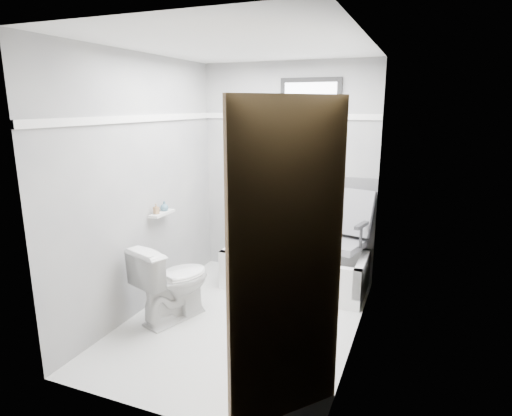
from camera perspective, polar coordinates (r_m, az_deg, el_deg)
The scene contains 19 objects.
floor at distance 4.06m, azimuth -1.89°, elevation -14.96°, with size 2.60×2.60×0.00m, color white.
ceiling at distance 3.60m, azimuth -2.21°, elevation 20.92°, with size 2.60×2.60×0.00m, color silver.
wall_back at distance 4.84m, azimuth 4.18°, elevation 4.76°, with size 2.00×0.02×2.40m, color gray.
wall_front at distance 2.55m, azimuth -13.91°, elevation -3.74°, with size 2.00×0.02×2.40m, color gray.
wall_left at distance 4.14m, azimuth -14.82°, elevation 2.84°, with size 0.02×2.60×2.40m, color gray.
wall_right at distance 3.38m, azimuth 13.70°, elevation 0.52°, with size 0.02×2.60×2.40m, color gray.
bathtub at distance 4.70m, azimuth 5.22°, elevation -8.08°, with size 1.50×0.70×0.42m, color white, non-canonical shape.
office_chair at distance 4.52m, azimuth 10.88°, elevation -3.88°, with size 0.56×0.56×0.97m, color slate, non-canonical shape.
toilet at distance 4.05m, azimuth -10.98°, elevation -9.61°, with size 0.41×0.74×0.72m, color white.
door at distance 2.24m, azimuth 8.02°, elevation -11.34°, with size 0.78×0.78×2.00m, color #51341E, non-canonical shape.
window at distance 4.70m, azimuth 7.29°, elevation 14.45°, with size 0.66×0.04×0.40m, color black, non-canonical shape.
backerboard at distance 4.84m, azimuth 6.88°, elevation -0.13°, with size 1.50×0.02×0.78m, color #4C4C4F.
trim_back at distance 4.78m, azimuth 4.26°, elevation 12.11°, with size 2.00×0.02×0.06m, color white.
trim_left at distance 4.07m, azimuth -15.21°, elevation 11.43°, with size 0.02×2.60×0.06m, color white.
pole at distance 4.65m, azimuth 3.18°, elevation 2.52°, with size 0.02×0.02×1.95m, color silver.
shelf at distance 4.31m, azimuth -12.41°, elevation -0.71°, with size 0.10×0.32×0.03m, color silver.
soap_bottle_a at distance 4.24m, azimuth -13.17°, elevation -0.08°, with size 0.05×0.05×0.10m, color #9D764E.
soap_bottle_b at distance 4.35m, azimuth -12.12°, elevation 0.25°, with size 0.08×0.08×0.10m, color #456B7F.
faucet at distance 5.02m, azimuth 1.77°, elevation -2.50°, with size 0.26×0.10×0.16m, color silver, non-canonical shape.
Camera 1 is at (1.44, -3.26, 1.94)m, focal length 30.00 mm.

